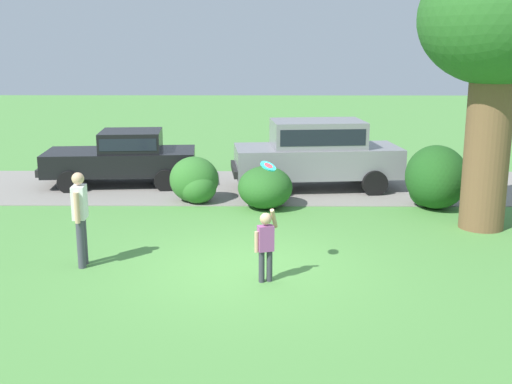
# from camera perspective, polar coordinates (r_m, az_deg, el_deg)

# --- Properties ---
(ground_plane) EXTENTS (80.00, 80.00, 0.00)m
(ground_plane) POSITION_cam_1_polar(r_m,az_deg,el_deg) (11.49, -0.97, -6.86)
(ground_plane) COLOR #518E42
(driveway_strip) EXTENTS (28.00, 4.40, 0.02)m
(driveway_strip) POSITION_cam_1_polar(r_m,az_deg,el_deg) (17.86, -0.42, 0.48)
(driveway_strip) COLOR gray
(driveway_strip) RESTS_ON ground
(oak_tree_large) EXTENTS (3.32, 3.25, 5.86)m
(oak_tree_large) POSITION_cam_1_polar(r_m,az_deg,el_deg) (14.33, 21.05, 13.31)
(oak_tree_large) COLOR brown
(oak_tree_large) RESTS_ON ground
(shrub_near_tree) EXTENTS (1.25, 1.20, 1.17)m
(shrub_near_tree) POSITION_cam_1_polar(r_m,az_deg,el_deg) (16.11, -5.51, 0.93)
(shrub_near_tree) COLOR #33702B
(shrub_near_tree) RESTS_ON ground
(shrub_centre_left) EXTENTS (1.34, 1.50, 1.03)m
(shrub_centre_left) POSITION_cam_1_polar(r_m,az_deg,el_deg) (15.49, 0.83, 0.42)
(shrub_centre_left) COLOR #286023
(shrub_centre_left) RESTS_ON ground
(shrub_centre) EXTENTS (1.49, 1.77, 1.56)m
(shrub_centre) POSITION_cam_1_polar(r_m,az_deg,el_deg) (16.06, 15.89, 1.15)
(shrub_centre) COLOR #1E511C
(shrub_centre) RESTS_ON ground
(parked_sedan) EXTENTS (4.54, 2.38, 1.56)m
(parked_sedan) POSITION_cam_1_polar(r_m,az_deg,el_deg) (18.41, -11.84, 3.24)
(parked_sedan) COLOR black
(parked_sedan) RESTS_ON ground
(parked_suv) EXTENTS (4.85, 2.44, 1.92)m
(parked_suv) POSITION_cam_1_polar(r_m,az_deg,el_deg) (17.53, 5.55, 3.72)
(parked_suv) COLOR gray
(parked_suv) RESTS_ON ground
(child_thrower) EXTENTS (0.41, 0.35, 1.29)m
(child_thrower) POSITION_cam_1_polar(r_m,az_deg,el_deg) (10.61, 0.88, -4.48)
(child_thrower) COLOR #383842
(child_thrower) RESTS_ON ground
(frisbee) EXTENTS (0.30, 0.28, 0.20)m
(frisbee) POSITION_cam_1_polar(r_m,az_deg,el_deg) (10.70, 1.12, 2.35)
(frisbee) COLOR #1EB7B2
(adult_onlooker) EXTENTS (0.24, 0.53, 1.74)m
(adult_onlooker) POSITION_cam_1_polar(r_m,az_deg,el_deg) (11.71, -15.61, -1.92)
(adult_onlooker) COLOR #3F3F4C
(adult_onlooker) RESTS_ON ground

